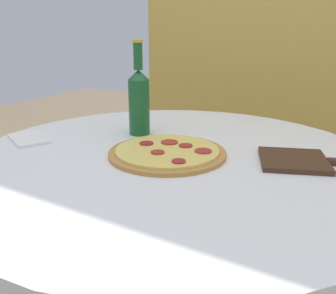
{
  "coord_description": "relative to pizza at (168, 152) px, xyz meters",
  "views": [
    {
      "loc": [
        0.44,
        -0.76,
        1.04
      ],
      "look_at": [
        -0.02,
        0.0,
        0.75
      ],
      "focal_mm": 40.0,
      "sensor_mm": 36.0,
      "label": 1
    }
  ],
  "objects": [
    {
      "name": "pizza",
      "position": [
        0.0,
        0.0,
        0.0
      ],
      "size": [
        0.29,
        0.29,
        0.02
      ],
      "color": "#B77F3D",
      "rests_on": "table"
    },
    {
      "name": "table",
      "position": [
        0.02,
        -0.0,
        -0.2
      ],
      "size": [
        1.05,
        1.05,
        0.73
      ],
      "color": "white",
      "rests_on": "ground_plane"
    },
    {
      "name": "beer_bottle",
      "position": [
        -0.17,
        0.12,
        0.1
      ],
      "size": [
        0.06,
        0.06,
        0.27
      ],
      "color": "#195628",
      "rests_on": "table"
    },
    {
      "name": "pizza_paddle",
      "position": [
        0.31,
        0.11,
        -0.0
      ],
      "size": [
        0.29,
        0.2,
        0.02
      ],
      "rotation": [
        0.0,
        0.0,
        0.38
      ],
      "color": "#422819",
      "rests_on": "table"
    },
    {
      "name": "fence_panel",
      "position": [
        0.02,
        0.87,
        0.14
      ],
      "size": [
        1.28,
        0.04,
        1.75
      ],
      "color": "gold",
      "rests_on": "ground_plane"
    },
    {
      "name": "napkin",
      "position": [
        -0.4,
        -0.1,
        -0.0
      ],
      "size": [
        0.17,
        0.14,
        0.01
      ],
      "color": "white",
      "rests_on": "table"
    }
  ]
}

